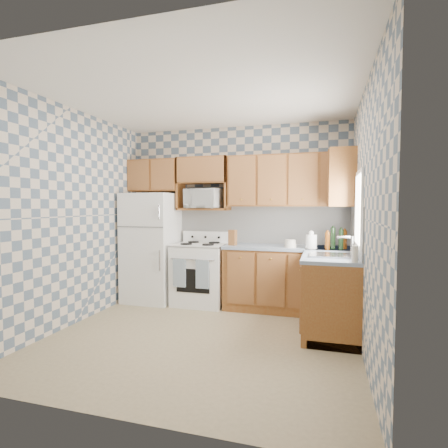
# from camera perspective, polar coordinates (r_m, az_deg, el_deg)

# --- Properties ---
(floor) EXTENTS (3.40, 3.40, 0.00)m
(floor) POSITION_cam_1_polar(r_m,az_deg,el_deg) (4.17, -3.69, -17.97)
(floor) COLOR #867555
(floor) RESTS_ON ground
(back_wall) EXTENTS (3.40, 0.02, 2.70)m
(back_wall) POSITION_cam_1_polar(r_m,az_deg,el_deg) (5.42, 1.97, 1.51)
(back_wall) COLOR slate
(back_wall) RESTS_ON ground
(right_wall) EXTENTS (0.02, 3.20, 2.70)m
(right_wall) POSITION_cam_1_polar(r_m,az_deg,el_deg) (3.68, 21.99, 0.60)
(right_wall) COLOR slate
(right_wall) RESTS_ON ground
(backsplash_back) EXTENTS (2.60, 0.02, 0.56)m
(backsplash_back) POSITION_cam_1_polar(r_m,az_deg,el_deg) (5.34, 6.11, -0.14)
(backsplash_back) COLOR silver
(backsplash_back) RESTS_ON back_wall
(backsplash_right) EXTENTS (0.02, 1.60, 0.56)m
(backsplash_right) POSITION_cam_1_polar(r_m,az_deg,el_deg) (4.49, 20.76, -0.91)
(backsplash_right) COLOR silver
(backsplash_right) RESTS_ON right_wall
(refrigerator) EXTENTS (0.75, 0.70, 1.68)m
(refrigerator) POSITION_cam_1_polar(r_m,az_deg,el_deg) (5.59, -11.75, -3.75)
(refrigerator) COLOR white
(refrigerator) RESTS_ON floor
(stove_body) EXTENTS (0.76, 0.65, 0.90)m
(stove_body) POSITION_cam_1_polar(r_m,az_deg,el_deg) (5.35, -3.84, -8.22)
(stove_body) COLOR white
(stove_body) RESTS_ON floor
(cooktop) EXTENTS (0.76, 0.65, 0.02)m
(cooktop) POSITION_cam_1_polar(r_m,az_deg,el_deg) (5.28, -3.86, -3.37)
(cooktop) COLOR silver
(cooktop) RESTS_ON stove_body
(backguard) EXTENTS (0.76, 0.08, 0.17)m
(backguard) POSITION_cam_1_polar(r_m,az_deg,el_deg) (5.53, -2.90, -2.09)
(backguard) COLOR white
(backguard) RESTS_ON cooktop
(dish_towel_left) EXTENTS (0.19, 0.02, 0.41)m
(dish_towel_left) POSITION_cam_1_polar(r_m,az_deg,el_deg) (5.09, -7.30, -7.93)
(dish_towel_left) COLOR navy
(dish_towel_left) RESTS_ON stove_body
(dish_towel_right) EXTENTS (0.19, 0.02, 0.41)m
(dish_towel_right) POSITION_cam_1_polar(r_m,az_deg,el_deg) (4.97, -3.55, -8.19)
(dish_towel_right) COLOR navy
(dish_towel_right) RESTS_ON stove_body
(base_cabinets_back) EXTENTS (1.75, 0.60, 0.88)m
(base_cabinets_back) POSITION_cam_1_polar(r_m,az_deg,el_deg) (5.09, 10.26, -8.95)
(base_cabinets_back) COLOR brown
(base_cabinets_back) RESTS_ON floor
(base_cabinets_right) EXTENTS (0.60, 1.60, 0.88)m
(base_cabinets_right) POSITION_cam_1_polar(r_m,az_deg,el_deg) (4.58, 16.91, -10.38)
(base_cabinets_right) COLOR brown
(base_cabinets_right) RESTS_ON floor
(countertop_back) EXTENTS (1.77, 0.63, 0.04)m
(countertop_back) POSITION_cam_1_polar(r_m,az_deg,el_deg) (5.01, 10.31, -3.81)
(countertop_back) COLOR gray
(countertop_back) RESTS_ON base_cabinets_back
(countertop_right) EXTENTS (0.63, 1.60, 0.04)m
(countertop_right) POSITION_cam_1_polar(r_m,az_deg,el_deg) (4.50, 16.94, -4.67)
(countertop_right) COLOR gray
(countertop_right) RESTS_ON base_cabinets_right
(upper_cabinets_back) EXTENTS (1.75, 0.33, 0.74)m
(upper_cabinets_back) POSITION_cam_1_polar(r_m,az_deg,el_deg) (5.13, 10.56, 6.97)
(upper_cabinets_back) COLOR brown
(upper_cabinets_back) RESTS_ON back_wall
(upper_cabinets_fridge) EXTENTS (0.82, 0.33, 0.50)m
(upper_cabinets_fridge) POSITION_cam_1_polar(r_m,az_deg,el_deg) (5.74, -11.14, 7.73)
(upper_cabinets_fridge) COLOR brown
(upper_cabinets_fridge) RESTS_ON back_wall
(upper_cabinets_right) EXTENTS (0.33, 0.70, 0.74)m
(upper_cabinets_right) POSITION_cam_1_polar(r_m,az_deg,el_deg) (4.93, 18.66, 7.03)
(upper_cabinets_right) COLOR brown
(upper_cabinets_right) RESTS_ON right_wall
(microwave_shelf) EXTENTS (0.80, 0.33, 0.03)m
(microwave_shelf) POSITION_cam_1_polar(r_m,az_deg,el_deg) (5.40, -3.30, 2.41)
(microwave_shelf) COLOR brown
(microwave_shelf) RESTS_ON back_wall
(microwave) EXTENTS (0.59, 0.45, 0.30)m
(microwave) POSITION_cam_1_polar(r_m,az_deg,el_deg) (5.34, -3.30, 4.16)
(microwave) COLOR white
(microwave) RESTS_ON microwave_shelf
(sink) EXTENTS (0.48, 0.40, 0.03)m
(sink) POSITION_cam_1_polar(r_m,az_deg,el_deg) (4.15, 17.09, -4.96)
(sink) COLOR #B7B7BC
(sink) RESTS_ON countertop_right
(window) EXTENTS (0.02, 0.66, 0.86)m
(window) POSITION_cam_1_polar(r_m,az_deg,el_deg) (4.13, 21.16, 2.24)
(window) COLOR white
(window) RESTS_ON right_wall
(bottle_0) EXTENTS (0.06, 0.06, 0.28)m
(bottle_0) POSITION_cam_1_polar(r_m,az_deg,el_deg) (4.81, 17.35, -2.25)
(bottle_0) COLOR black
(bottle_0) RESTS_ON countertop_back
(bottle_1) EXTENTS (0.06, 0.06, 0.27)m
(bottle_1) POSITION_cam_1_polar(r_m,az_deg,el_deg) (4.76, 18.57, -2.44)
(bottle_1) COLOR black
(bottle_1) RESTS_ON countertop_back
(bottle_2) EXTENTS (0.06, 0.06, 0.25)m
(bottle_2) POSITION_cam_1_polar(r_m,az_deg,el_deg) (4.86, 19.08, -2.45)
(bottle_2) COLOR #612F0B
(bottle_2) RESTS_ON countertop_back
(bottle_3) EXTENTS (0.06, 0.06, 0.23)m
(bottle_3) POSITION_cam_1_polar(r_m,az_deg,el_deg) (4.73, 16.52, -2.66)
(bottle_3) COLOR #612F0B
(bottle_3) RESTS_ON countertop_back
(knife_block) EXTENTS (0.11, 0.11, 0.22)m
(knife_block) POSITION_cam_1_polar(r_m,az_deg,el_deg) (5.05, 1.42, -2.22)
(knife_block) COLOR brown
(knife_block) RESTS_ON countertop_back
(electric_kettle) EXTENTS (0.15, 0.15, 0.19)m
(electric_kettle) POSITION_cam_1_polar(r_m,az_deg,el_deg) (4.79, 14.05, -2.81)
(electric_kettle) COLOR white
(electric_kettle) RESTS_ON countertop_back
(food_containers) EXTENTS (0.16, 0.16, 0.11)m
(food_containers) POSITION_cam_1_polar(r_m,az_deg,el_deg) (4.87, 10.78, -3.16)
(food_containers) COLOR beige
(food_containers) RESTS_ON countertop_back
(soap_bottle) EXTENTS (0.06, 0.06, 0.17)m
(soap_bottle) POSITION_cam_1_polar(r_m,az_deg,el_deg) (3.75, 20.59, -4.62)
(soap_bottle) COLOR beige
(soap_bottle) RESTS_ON countertop_right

